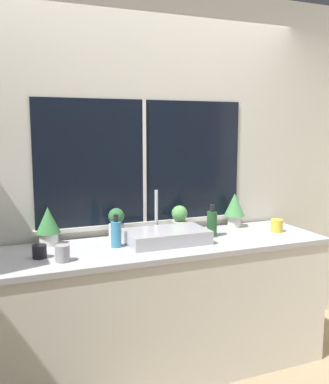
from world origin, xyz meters
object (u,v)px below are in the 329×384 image
object	(u,v)px
soap_bottle	(116,234)
mug_black	(39,252)
potted_plant_far_left	(48,224)
mug_grey	(62,253)
potted_plant_center_right	(180,219)
potted_plant_center_left	(116,223)
potted_plant_far_right	(234,207)
bottle_tall	(212,223)
sink	(166,236)
mug_yellow	(277,226)

from	to	relation	value
soap_bottle	mug_black	xyz separation A→B (m)	(-0.49, -0.06, -0.05)
potted_plant_far_left	mug_grey	xyz separation A→B (m)	(0.03, -0.40, -0.09)
potted_plant_center_right	mug_grey	world-z (taller)	potted_plant_center_right
potted_plant_far_left	soap_bottle	size ratio (longest dim) A/B	1.19
mug_black	mug_grey	xyz separation A→B (m)	(0.12, -0.12, 0.01)
potted_plant_center_left	potted_plant_center_right	world-z (taller)	potted_plant_center_left
soap_bottle	potted_plant_far_right	bearing A→B (deg)	11.82
mug_black	potted_plant_far_right	bearing A→B (deg)	10.36
bottle_tall	potted_plant_far_right	bearing A→B (deg)	33.38
sink	soap_bottle	xyz separation A→B (m)	(-0.34, 0.03, 0.04)
sink	potted_plant_center_left	size ratio (longest dim) A/B	2.52
potted_plant_far_right	mug_grey	world-z (taller)	potted_plant_far_right
potted_plant_center_left	soap_bottle	xyz separation A→B (m)	(-0.06, -0.21, -0.02)
mug_black	mug_grey	size ratio (longest dim) A/B	0.87
sink	potted_plant_center_left	bearing A→B (deg)	139.67
sink	mug_black	xyz separation A→B (m)	(-0.84, -0.04, -0.01)
potted_plant_center_right	potted_plant_far_left	bearing A→B (deg)	180.00
potted_plant_center_left	bottle_tall	size ratio (longest dim) A/B	0.93
potted_plant_far_right	mug_yellow	size ratio (longest dim) A/B	2.84
potted_plant_center_right	mug_grey	size ratio (longest dim) A/B	2.06
potted_plant_center_left	mug_yellow	size ratio (longest dim) A/B	2.31
soap_bottle	potted_plant_far_left	bearing A→B (deg)	152.08
sink	potted_plant_center_right	world-z (taller)	sink
soap_bottle	bottle_tall	size ratio (longest dim) A/B	0.93
soap_bottle	bottle_tall	distance (m)	0.71
bottle_tall	mug_grey	bearing A→B (deg)	-169.83
potted_plant_center_right	potted_plant_far_right	distance (m)	0.47
mug_black	sink	bearing A→B (deg)	2.52
soap_bottle	mug_yellow	xyz separation A→B (m)	(1.23, -0.05, -0.04)
potted_plant_center_right	mug_black	xyz separation A→B (m)	(-1.04, -0.28, -0.06)
potted_plant_center_left	potted_plant_center_right	distance (m)	0.49
bottle_tall	mug_black	bearing A→B (deg)	-176.50
potted_plant_center_left	potted_plant_center_right	bearing A→B (deg)	0.00
bottle_tall	soap_bottle	bearing A→B (deg)	-179.13
bottle_tall	mug_yellow	xyz separation A→B (m)	(0.52, -0.06, -0.05)
mug_black	potted_plant_center_right	bearing A→B (deg)	14.88
potted_plant_far_right	soap_bottle	bearing A→B (deg)	-168.18
mug_yellow	mug_black	size ratio (longest dim) A/B	1.10
potted_plant_far_left	mug_yellow	xyz separation A→B (m)	(1.63, -0.26, -0.09)
potted_plant_center_right	mug_black	world-z (taller)	potted_plant_center_right
potted_plant_far_right	mug_grey	distance (m)	1.45
sink	bottle_tall	bearing A→B (deg)	5.70
bottle_tall	sink	bearing A→B (deg)	-174.30
bottle_tall	mug_black	size ratio (longest dim) A/B	2.73
soap_bottle	bottle_tall	world-z (taller)	bottle_tall
potted_plant_center_left	potted_plant_far_right	world-z (taller)	potted_plant_far_right
potted_plant_center_right	soap_bottle	xyz separation A→B (m)	(-0.55, -0.21, -0.01)
sink	potted_plant_far_left	world-z (taller)	sink
bottle_tall	mug_yellow	world-z (taller)	bottle_tall
potted_plant_far_left	bottle_tall	bearing A→B (deg)	-10.30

